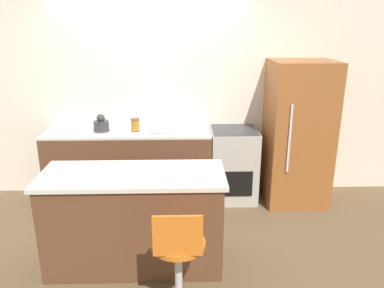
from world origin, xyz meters
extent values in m
plane|color=brown|center=(0.00, 0.00, 0.00)|extent=(14.00, 14.00, 0.00)
cube|color=silver|center=(0.00, 0.63, 1.30)|extent=(8.00, 0.06, 2.60)
cube|color=brown|center=(-0.31, 0.31, 0.45)|extent=(2.07, 0.58, 0.91)
cube|color=beige|center=(-0.31, 0.31, 0.92)|extent=(2.07, 0.58, 0.03)
cube|color=#9EA3A8|center=(-0.67, 0.31, 0.94)|extent=(0.44, 0.32, 0.01)
cube|color=brown|center=(-0.08, -1.08, 0.45)|extent=(1.61, 0.64, 0.90)
cube|color=beige|center=(-0.08, -1.08, 0.92)|extent=(1.68, 0.68, 0.04)
cube|color=#B7B2A8|center=(1.03, 0.31, 0.47)|extent=(0.59, 0.58, 0.94)
cube|color=black|center=(1.03, 0.01, 0.33)|extent=(0.41, 0.01, 0.33)
cube|color=#333338|center=(1.03, 0.31, 0.94)|extent=(0.56, 0.55, 0.01)
cube|color=#995628|center=(1.82, 0.25, 0.90)|extent=(0.75, 0.71, 1.81)
cube|color=silver|center=(1.61, -0.12, 0.95)|extent=(0.02, 0.02, 0.81)
cylinder|color=#B7B7BC|center=(0.33, -1.72, 0.30)|extent=(0.06, 0.06, 0.59)
cylinder|color=orange|center=(0.33, -1.72, 0.61)|extent=(0.42, 0.42, 0.04)
cube|color=orange|center=(0.33, -1.90, 0.79)|extent=(0.36, 0.02, 0.32)
cylinder|color=#333338|center=(-0.63, 0.29, 1.01)|extent=(0.19, 0.19, 0.13)
sphere|color=#333338|center=(-0.63, 0.29, 1.11)|extent=(0.10, 0.10, 0.10)
cylinder|color=white|center=(0.10, 0.29, 0.99)|extent=(0.29, 0.29, 0.09)
cylinder|color=#9E6623|center=(-0.21, 0.29, 1.01)|extent=(0.11, 0.11, 0.14)
cylinder|color=brown|center=(-0.21, 0.29, 1.09)|extent=(0.11, 0.11, 0.02)
camera|label=1|loc=(0.37, -4.22, 2.23)|focal=35.00mm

